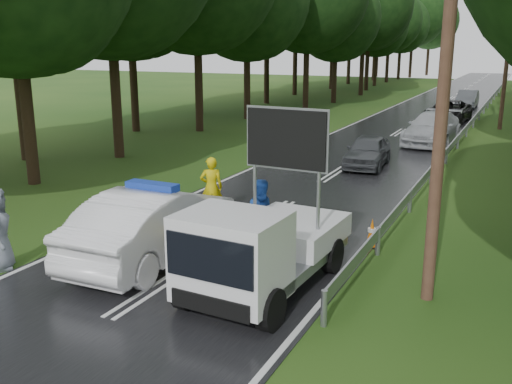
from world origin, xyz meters
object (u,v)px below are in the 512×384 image
Objects in this scene: officer at (211,187)px; queue_car_third at (448,111)px; work_truck at (260,248)px; police_sedan at (154,225)px; queue_car_second at (433,128)px; queue_car_first at (368,151)px; barrier at (183,238)px; civilian at (263,216)px; queue_car_fourth at (467,99)px.

officer is 25.05m from queue_car_third.
police_sedan is at bearing 170.71° from work_truck.
police_sedan is 19.86m from queue_car_second.
barrier is at bearing -97.17° from queue_car_first.
barrier is 1.45× the size of officer.
queue_car_second is at bearing -101.33° from police_sedan.
civilian is at bearing -88.11° from queue_car_third.
queue_car_first is (2.29, 9.01, -0.25)m from officer.
queue_car_fourth is at bearing -96.36° from police_sedan.
queue_car_third is at bearing 52.55° from civilian.
barrier is 0.62× the size of queue_car_fourth.
work_truck is (3.06, -0.66, 0.13)m from police_sedan.
work_truck is 2.00m from barrier.
queue_car_third reaches higher than barrier.
barrier is 1.44× the size of civilian.
civilian is at bearing 111.49° from officer.
police_sedan reaches higher than queue_car_second.
barrier is (1.08, -0.45, -0.04)m from police_sedan.
civilian is (2.10, 1.55, 0.05)m from police_sedan.
queue_car_first is 7.18m from queue_car_second.
work_truck is 29.04m from queue_car_third.
officer is at bearing 106.67° from civilian.
queue_car_first is at bearing -93.42° from queue_car_fourth.
officer is 0.33× the size of queue_car_second.
officer is 0.99× the size of civilian.
civilian is at bearing 57.31° from barrier.
barrier is 38.93m from queue_car_fourth.
work_truck is 0.86× the size of queue_car_second.
civilian reaches higher than queue_car_fourth.
queue_car_fourth is (1.33, 25.87, 0.04)m from queue_car_first.
barrier is 13.03m from queue_car_first.
queue_car_fourth is (2.06, 38.88, -0.13)m from barrier.
police_sedan reaches higher than queue_car_fourth.
officer reaches higher than barrier.
officer reaches higher than queue_car_third.
civilian is (2.59, -2.00, 0.01)m from officer.
civilian is at bearing -92.41° from queue_car_first.
barrier is 28.88m from queue_car_third.
queue_car_first is at bearing -98.47° from queue_car_second.
police_sedan reaches higher than queue_car_third.
queue_car_second reaches higher than queue_car_fourth.
queue_car_third reaches higher than queue_car_fourth.
queue_car_second reaches higher than queue_car_third.
queue_car_third is at bearing -97.61° from police_sedan.
officer is at bearing -96.39° from queue_car_fourth.
queue_car_first is (-1.26, 13.22, -0.34)m from work_truck.
officer is 0.43× the size of queue_car_fourth.
queue_car_second reaches higher than barrier.
barrier is at bearing 80.50° from officer.
queue_car_first is 15.85m from queue_car_third.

